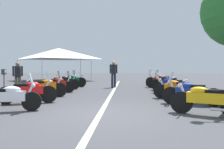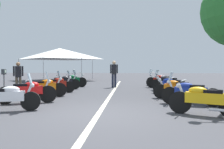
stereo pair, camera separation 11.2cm
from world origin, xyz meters
name	(u,v)px [view 1 (the left image)]	position (x,y,z in m)	size (l,w,h in m)	color
ground_plane	(100,114)	(0.00, 0.00, 0.00)	(80.00, 80.00, 0.00)	#424247
lane_centre_stripe	(112,94)	(4.81, 0.00, 0.00)	(19.19, 0.16, 0.01)	beige
motorcycle_left_row_0	(7,97)	(0.06, 2.89, 0.46)	(0.90, 2.05, 1.19)	black
motorcycle_left_row_1	(28,91)	(1.60, 2.92, 0.47)	(0.96, 2.09, 1.22)	black
motorcycle_left_row_2	(44,87)	(3.21, 2.92, 0.47)	(1.08, 1.92, 1.21)	black
motorcycle_left_row_3	(56,84)	(4.85, 2.92, 0.46)	(1.09, 1.87, 1.19)	black
motorcycle_left_row_4	(63,82)	(6.50, 3.06, 0.47)	(1.22, 1.93, 1.21)	black
motorcycle_left_row_5	(70,81)	(7.97, 2.98, 0.46)	(1.21, 1.99, 1.01)	black
motorcycle_right_row_0	(205,99)	(-0.03, -3.02, 0.46)	(1.03, 1.89, 1.01)	black
motorcycle_right_row_1	(191,92)	(1.70, -3.08, 0.47)	(0.96, 2.03, 1.21)	black
motorcycle_right_row_2	(177,89)	(3.12, -2.90, 0.45)	(0.94, 1.94, 0.99)	black
motorcycle_right_row_3	(171,85)	(4.83, -3.00, 0.45)	(1.13, 1.79, 0.98)	black
motorcycle_right_row_4	(167,83)	(6.40, -3.09, 0.47)	(1.10, 1.87, 1.22)	black
motorcycle_right_row_5	(161,81)	(8.05, -2.98, 0.47)	(0.99, 1.98, 1.02)	black
motorcycle_right_row_6	(159,79)	(9.73, -3.06, 0.46)	(1.24, 1.83, 1.19)	black
parking_meter	(4,79)	(2.25, 4.23, 0.90)	(0.18, 0.13, 1.29)	slate
bystander_0	(18,75)	(5.13, 5.11, 0.96)	(0.32, 0.50, 1.64)	brown
bystander_1	(114,72)	(8.17, 0.12, 1.04)	(0.32, 0.51, 1.76)	#1E2338
event_tent	(59,54)	(15.16, 6.00, 2.65)	(6.21, 6.21, 3.20)	white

